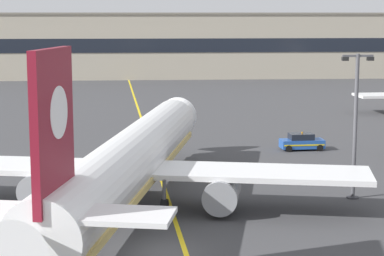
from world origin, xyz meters
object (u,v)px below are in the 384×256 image
object	(u,v)px
apron_lamp_post	(355,123)
service_car_nearest	(302,142)
airliner_foreground	(131,161)
safety_cone_by_nose_gear	(132,159)

from	to	relation	value
apron_lamp_post	service_car_nearest	world-z (taller)	apron_lamp_post
airliner_foreground	safety_cone_by_nose_gear	bearing A→B (deg)	90.57
apron_lamp_post	safety_cone_by_nose_gear	distance (m)	21.81
apron_lamp_post	service_car_nearest	size ratio (longest dim) A/B	2.42
apron_lamp_post	safety_cone_by_nose_gear	size ratio (longest dim) A/B	18.91
apron_lamp_post	service_car_nearest	xyz separation A→B (m)	(0.47, 18.53, -4.72)
service_car_nearest	safety_cone_by_nose_gear	world-z (taller)	service_car_nearest
service_car_nearest	safety_cone_by_nose_gear	distance (m)	17.23
safety_cone_by_nose_gear	airliner_foreground	bearing A→B (deg)	-89.43
apron_lamp_post	safety_cone_by_nose_gear	world-z (taller)	apron_lamp_post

